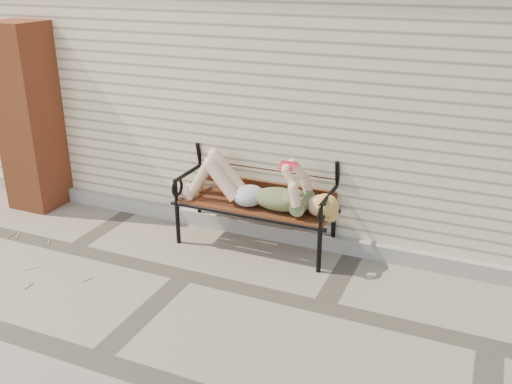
% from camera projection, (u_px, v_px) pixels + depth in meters
% --- Properties ---
extents(ground, '(80.00, 80.00, 0.00)m').
position_uv_depth(ground, '(186.00, 275.00, 4.99)').
color(ground, gray).
rests_on(ground, ground).
extents(house_wall, '(8.00, 4.00, 3.00)m').
position_uv_depth(house_wall, '(303.00, 54.00, 6.98)').
color(house_wall, beige).
rests_on(house_wall, ground).
extents(foundation_strip, '(8.00, 0.10, 0.15)m').
position_uv_depth(foundation_strip, '(233.00, 224.00, 5.79)').
color(foundation_strip, '#9D978D').
rests_on(foundation_strip, ground).
extents(brick_pillar, '(0.50, 0.50, 2.00)m').
position_uv_depth(brick_pillar, '(30.00, 118.00, 6.10)').
color(brick_pillar, '#984722').
rests_on(brick_pillar, ground).
extents(garden_bench, '(1.62, 0.64, 1.05)m').
position_uv_depth(garden_bench, '(259.00, 186.00, 5.36)').
color(garden_bench, black).
rests_on(garden_bench, ground).
extents(reading_woman, '(1.53, 0.35, 0.48)m').
position_uv_depth(reading_woman, '(254.00, 188.00, 5.24)').
color(reading_woman, '#0A3246').
rests_on(reading_woman, ground).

